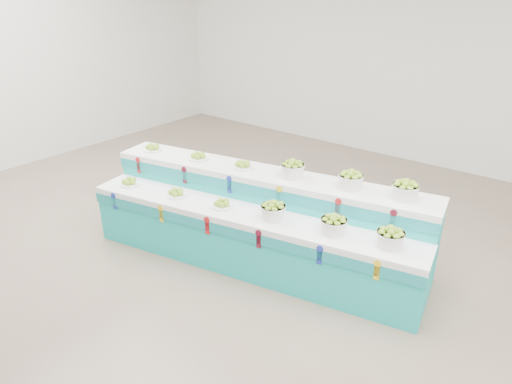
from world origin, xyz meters
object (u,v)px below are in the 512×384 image
display_stand (256,220)px  basket_lower_left (273,211)px  basket_upper_right (405,190)px  plate_upper_mid (198,156)px

display_stand → basket_lower_left: 0.52m
display_stand → basket_upper_right: basket_upper_right is taller
basket_lower_left → basket_upper_right: basket_upper_right is taller
basket_lower_left → basket_upper_right: bearing=32.5°
basket_lower_left → plate_upper_mid: plate_upper_mid is taller
display_stand → plate_upper_mid: plate_upper_mid is taller
plate_upper_mid → basket_upper_right: 2.50m
display_stand → plate_upper_mid: (-0.96, 0.07, 0.56)m
basket_lower_left → plate_upper_mid: bearing=169.6°
basket_upper_right → basket_lower_left: bearing=-147.5°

